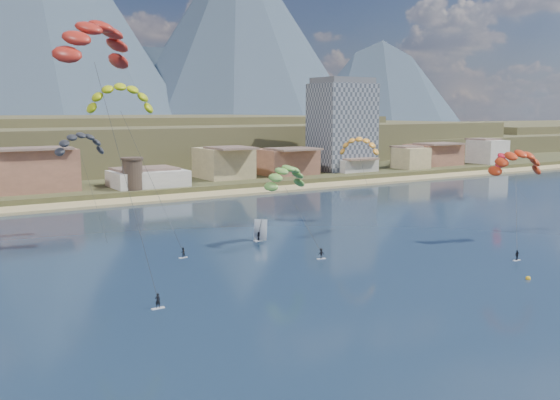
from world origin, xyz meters
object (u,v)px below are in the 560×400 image
object	(u,v)px
apartment_tower	(342,125)
kitesurfer_yellow	(120,94)
kitesurfer_orange	(517,159)
kitesurfer_green	(286,174)
buoy	(528,278)
windsurfer	(259,234)
kitesurfer_red	(93,36)
watchtower	(133,173)

from	to	relation	value
apartment_tower	kitesurfer_yellow	size ratio (longest dim) A/B	1.12
kitesurfer_yellow	kitesurfer_orange	distance (m)	67.16
apartment_tower	kitesurfer_green	bearing A→B (deg)	-132.37
buoy	kitesurfer_green	bearing A→B (deg)	114.74
apartment_tower	kitesurfer_yellow	xyz separation A→B (m)	(-100.65, -72.98, 7.53)
kitesurfer_green	windsurfer	world-z (taller)	kitesurfer_green
kitesurfer_red	windsurfer	xyz separation A→B (m)	(31.01, 13.01, -30.65)
watchtower	kitesurfer_green	xyz separation A→B (m)	(3.96, -69.37, 5.78)
kitesurfer_red	kitesurfer_orange	bearing A→B (deg)	-9.25
apartment_tower	kitesurfer_orange	distance (m)	110.75
kitesurfer_yellow	kitesurfer_green	world-z (taller)	kitesurfer_yellow
kitesurfer_orange	windsurfer	distance (m)	46.22
kitesurfer_yellow	buoy	world-z (taller)	kitesurfer_yellow
kitesurfer_green	windsurfer	bearing A→B (deg)	116.91
apartment_tower	watchtower	world-z (taller)	apartment_tower
kitesurfer_red	kitesurfer_orange	world-z (taller)	kitesurfer_red
kitesurfer_orange	buoy	distance (m)	28.50
buoy	windsurfer	bearing A→B (deg)	115.00
apartment_tower	kitesurfer_orange	bearing A→B (deg)	-111.95
apartment_tower	kitesurfer_red	world-z (taller)	kitesurfer_red
kitesurfer_yellow	apartment_tower	bearing A→B (deg)	35.95
apartment_tower	kitesurfer_orange	size ratio (longest dim) A/B	1.64
kitesurfer_orange	buoy	size ratio (longest dim) A/B	29.38
watchtower	windsurfer	distance (m)	64.80
kitesurfer_green	buoy	world-z (taller)	kitesurfer_green
watchtower	kitesurfer_orange	size ratio (longest dim) A/B	0.44
watchtower	buoy	size ratio (longest dim) A/B	12.94
kitesurfer_orange	kitesurfer_red	bearing A→B (deg)	170.75
kitesurfer_red	kitesurfer_yellow	bearing A→B (deg)	64.59
watchtower	kitesurfer_yellow	world-z (taller)	kitesurfer_yellow
kitesurfer_yellow	kitesurfer_orange	xyz separation A→B (m)	(59.27, -29.69, -10.73)
kitesurfer_yellow	kitesurfer_orange	size ratio (longest dim) A/B	1.46
kitesurfer_orange	windsurfer	bearing A→B (deg)	146.99
kitesurfer_red	watchtower	bearing A→B (deg)	69.19
kitesurfer_red	buoy	world-z (taller)	kitesurfer_red
apartment_tower	kitesurfer_green	size ratio (longest dim) A/B	1.95
apartment_tower	buoy	bearing A→B (deg)	-116.55
apartment_tower	kitesurfer_red	size ratio (longest dim) A/B	0.90
kitesurfer_red	buoy	xyz separation A→B (m)	(49.94, -27.58, -31.74)
watchtower	kitesurfer_orange	xyz separation A→B (m)	(38.62, -88.68, 8.25)
apartment_tower	buoy	size ratio (longest dim) A/B	48.13
kitesurfer_green	buoy	bearing A→B (deg)	-65.26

